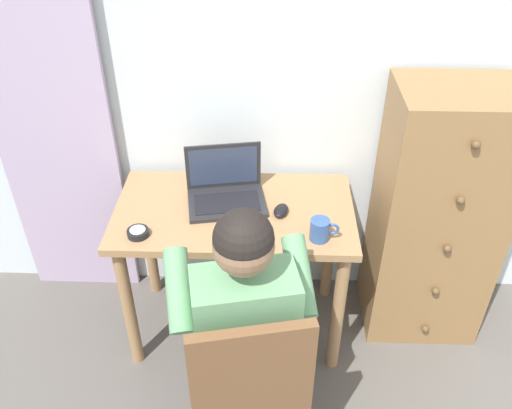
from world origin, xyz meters
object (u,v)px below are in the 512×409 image
Objects in this scene: desk at (235,231)px; computer_mouse at (281,210)px; person_seated at (241,307)px; chair at (247,378)px; coffee_mug at (320,230)px; desk_clock at (138,233)px; laptop at (226,190)px; dresser at (435,218)px.

desk is 10.58× the size of computer_mouse.
desk is 0.89× the size of person_seated.
chair is 7.30× the size of coffee_mug.
coffee_mug is (0.28, 0.50, 0.30)m from chair.
coffee_mug reaches higher than desk_clock.
laptop is at bearing 99.46° from person_seated.
dresser is at bearing 1.61° from laptop.
desk is at bearing -173.80° from dresser.
person_seated is at bearing -80.54° from laptop.
chair reaches higher than coffee_mug.
chair is 0.73× the size of person_seated.
laptop reaches higher than desk.
desk is at bearing -60.26° from laptop.
laptop is at bearing 174.39° from computer_mouse.
dresser is 14.28× the size of desk_clock.
desk is 0.52m from person_seated.
laptop is 3.78× the size of computer_mouse.
dresser is 0.74m from computer_mouse.
person_seated is at bearing -134.19° from coffee_mug.
desk_clock is (-0.47, 0.50, 0.27)m from chair.
person_seated is 0.46m from coffee_mug.
dresser is 1.35m from desk_clock.
person_seated reaches higher than chair.
desk is 11.75× the size of desk_clock.
desk_clock is at bearing -179.85° from coffee_mug.
dresser reaches higher than desk.
chair is 0.74m from desk_clock.
dresser is at bearing 27.65° from coffee_mug.
desk_clock is (-0.34, -0.27, -0.04)m from laptop.
person_seated is at bearing 100.18° from chair.
coffee_mug is at bearing -152.35° from dresser.
dresser reaches higher than laptop.
laptop is (-0.13, 0.76, 0.31)m from chair.
laptop reaches higher than desk_clock.
chair is at bearing -46.35° from desk_clock.
desk is at bearing 26.95° from desk_clock.
dresser is at bearing 35.11° from person_seated.
chair is at bearing -136.65° from dresser.
desk_clock is (-0.44, 0.32, 0.09)m from person_seated.
laptop is 0.44m from desk_clock.
dresser is at bearing 6.20° from desk.
desk_clock is at bearing 133.65° from chair.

